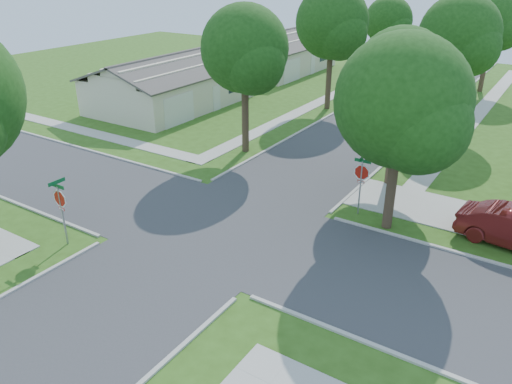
{
  "coord_description": "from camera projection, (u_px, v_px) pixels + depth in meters",
  "views": [
    {
      "loc": [
        12.13,
        -15.85,
        11.07
      ],
      "look_at": [
        1.11,
        1.23,
        1.6
      ],
      "focal_mm": 35.0,
      "sensor_mm": 36.0,
      "label": 1
    }
  ],
  "objects": [
    {
      "name": "tree_ne_corner",
      "position": [
        403.0,
        107.0,
        20.43
      ],
      "size": [
        5.8,
        5.6,
        8.66
      ],
      "color": "#38281C",
      "rests_on": "ground"
    },
    {
      "name": "car_curb_east",
      "position": [
        443.0,
        100.0,
        40.81
      ],
      "size": [
        1.78,
        3.85,
        1.28
      ],
      "primitive_type": "imported",
      "rotation": [
        0.0,
        0.0,
        -0.07
      ],
      "color": "black",
      "rests_on": "ground"
    },
    {
      "name": "road_ns",
      "position": [
        221.0,
        228.0,
        22.71
      ],
      "size": [
        7.0,
        100.0,
        0.02
      ],
      "primitive_type": "cube",
      "color": "#333335",
      "rests_on": "ground"
    },
    {
      "name": "tree_w_mid",
      "position": [
        333.0,
        26.0,
        38.25
      ],
      "size": [
        5.8,
        5.6,
        9.56
      ],
      "color": "#38281C",
      "rests_on": "ground"
    },
    {
      "name": "tree_e_far",
      "position": [
        493.0,
        24.0,
        43.75
      ],
      "size": [
        5.17,
        5.0,
        8.72
      ],
      "color": "#38281C",
      "rests_on": "ground"
    },
    {
      "name": "tree_w_near",
      "position": [
        246.0,
        53.0,
        29.27
      ],
      "size": [
        5.38,
        5.2,
        8.97
      ],
      "color": "#38281C",
      "rests_on": "ground"
    },
    {
      "name": "stop_sign_sw",
      "position": [
        60.0,
        201.0,
        20.58
      ],
      "size": [
        1.05,
        0.8,
        2.98
      ],
      "color": "gray",
      "rests_on": "ground"
    },
    {
      "name": "tree_e_mid",
      "position": [
        460.0,
        39.0,
        33.73
      ],
      "size": [
        5.59,
        5.4,
        9.21
      ],
      "color": "#38281C",
      "rests_on": "ground"
    },
    {
      "name": "house_nw_near",
      "position": [
        173.0,
        87.0,
        41.35
      ],
      "size": [
        8.42,
        13.6,
        4.23
      ],
      "color": "beige",
      "rests_on": "ground"
    },
    {
      "name": "driveway",
      "position": [
        439.0,
        211.0,
        24.22
      ],
      "size": [
        8.8,
        3.6,
        0.05
      ],
      "primitive_type": "cube",
      "color": "#9E9B91",
      "rests_on": "ground"
    },
    {
      "name": "tree_w_far",
      "position": [
        389.0,
        23.0,
        48.57
      ],
      "size": [
        4.76,
        4.6,
        8.04
      ],
      "color": "#38281C",
      "rests_on": "ground"
    },
    {
      "name": "stop_sign_ne",
      "position": [
        361.0,
        175.0,
        23.12
      ],
      "size": [
        1.05,
        0.8,
        2.98
      ],
      "color": "gray",
      "rests_on": "ground"
    },
    {
      "name": "tree_e_near",
      "position": [
        402.0,
        80.0,
        24.85
      ],
      "size": [
        4.97,
        4.8,
        8.28
      ],
      "color": "#38281C",
      "rests_on": "ground"
    },
    {
      "name": "ground",
      "position": [
        221.0,
        228.0,
        22.71
      ],
      "size": [
        100.0,
        100.0,
        0.0
      ],
      "primitive_type": "plane",
      "color": "#305116",
      "rests_on": "ground"
    },
    {
      "name": "house_nw_far",
      "position": [
        277.0,
        57.0,
        54.3
      ],
      "size": [
        8.42,
        13.6,
        4.23
      ],
      "color": "beige",
      "rests_on": "ground"
    },
    {
      "name": "sidewalk_nw",
      "position": [
        337.0,
        93.0,
        45.5
      ],
      "size": [
        1.2,
        40.0,
        0.04
      ],
      "primitive_type": "cube",
      "color": "#9E9B91",
      "rests_on": "ground"
    },
    {
      "name": "car_curb_west",
      "position": [
        402.0,
        72.0,
        51.17
      ],
      "size": [
        2.11,
        4.47,
        1.26
      ],
      "primitive_type": "imported",
      "rotation": [
        0.0,
        0.0,
        3.06
      ],
      "color": "black",
      "rests_on": "ground"
    },
    {
      "name": "sidewalk_ne",
      "position": [
        478.0,
        114.0,
        39.5
      ],
      "size": [
        1.2,
        40.0,
        0.04
      ],
      "primitive_type": "cube",
      "color": "#9E9B91",
      "rests_on": "ground"
    }
  ]
}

